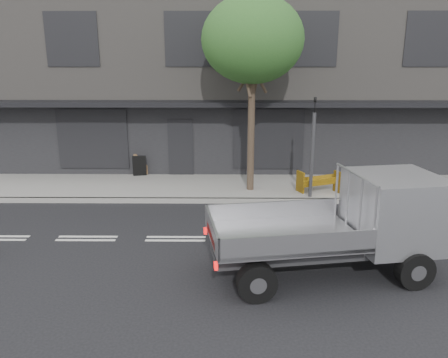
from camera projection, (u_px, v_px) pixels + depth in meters
ground at (176, 239)px, 11.72m from camera, size 80.00×80.00×0.00m
sidewalk at (190, 187)px, 16.24m from camera, size 32.00×3.20×0.15m
kerb at (186, 200)px, 14.70m from camera, size 32.00×0.20×0.15m
building_main at (200, 74)px, 21.57m from camera, size 26.00×10.00×8.00m
street_tree at (253, 40)px, 14.36m from camera, size 3.40×3.40×6.74m
traffic_light_pole at (312, 153)px, 14.48m from camera, size 0.12×0.12×3.50m
flatbed_ute at (375, 215)px, 9.65m from camera, size 5.28×2.80×2.33m
construction_barrier at (320, 183)px, 15.06m from camera, size 1.51×1.07×0.79m
sandwich_board at (139, 166)px, 17.38m from camera, size 0.59×0.45×0.85m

